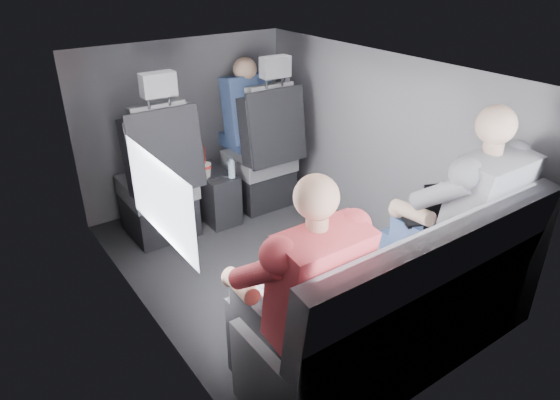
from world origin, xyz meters
TOP-DOWN VIEW (x-y plane):
  - floor at (0.00, 0.00)m, footprint 2.60×2.60m
  - ceiling at (0.00, 0.00)m, footprint 2.60×2.60m
  - panel_left at (-0.90, 0.00)m, footprint 0.02×2.60m
  - panel_right at (0.90, 0.00)m, footprint 0.02×2.60m
  - panel_front at (0.00, 1.30)m, footprint 1.80×0.02m
  - panel_back at (0.00, -1.30)m, footprint 1.80×0.02m
  - side_window at (-0.88, -0.30)m, footprint 0.02×0.75m
  - seatbelt at (0.45, 0.67)m, footprint 0.35×0.11m
  - front_seat_left at (-0.45, 0.84)m, footprint 0.52×0.58m
  - front_seat_right at (0.45, 0.84)m, footprint 0.52×0.58m
  - center_console at (0.00, 0.88)m, footprint 0.24×0.48m
  - rear_bench at (0.00, -1.06)m, footprint 1.60×0.57m
  - soda_cup at (-0.09, 0.80)m, footprint 0.08×0.08m
  - water_bottle at (0.07, 0.70)m, footprint 0.05×0.05m
  - laptop_white at (-0.52, -0.79)m, footprint 0.33×0.31m
  - laptop_black at (0.53, -0.83)m, footprint 0.43×0.46m
  - passenger_rear_left at (-0.57, -0.97)m, footprint 0.50×0.62m
  - passenger_rear_right at (0.53, -0.97)m, footprint 0.55×0.66m
  - passenger_front_right at (0.46, 1.10)m, footprint 0.38×0.38m

SIDE VIEW (x-z plane):
  - floor at x=0.00m, z-range 0.00..0.00m
  - center_console at x=0.00m, z-range 0.00..0.41m
  - rear_bench at x=0.00m, z-range -0.15..0.77m
  - front_seat_left at x=-0.45m, z-range -0.23..1.03m
  - front_seat_right at x=0.45m, z-range -0.23..1.03m
  - soda_cup at x=-0.09m, z-range 0.34..0.59m
  - water_bottle at x=0.07m, z-range 0.39..0.54m
  - passenger_rear_left at x=-0.57m, z-range 0.02..1.24m
  - laptop_white at x=-0.52m, z-range 0.51..0.75m
  - laptop_black at x=0.53m, z-range 0.51..0.76m
  - passenger_rear_right at x=0.53m, z-range 0.01..1.31m
  - panel_left at x=-0.90m, z-range 0.00..1.35m
  - panel_right at x=0.90m, z-range 0.00..1.35m
  - panel_front at x=0.00m, z-range 0.00..1.35m
  - panel_back at x=0.00m, z-range 0.00..1.35m
  - passenger_front_right at x=0.46m, z-range 0.37..1.12m
  - seatbelt at x=0.45m, z-range 0.50..1.10m
  - side_window at x=-0.88m, z-range 0.69..1.11m
  - ceiling at x=0.00m, z-range 1.35..1.35m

